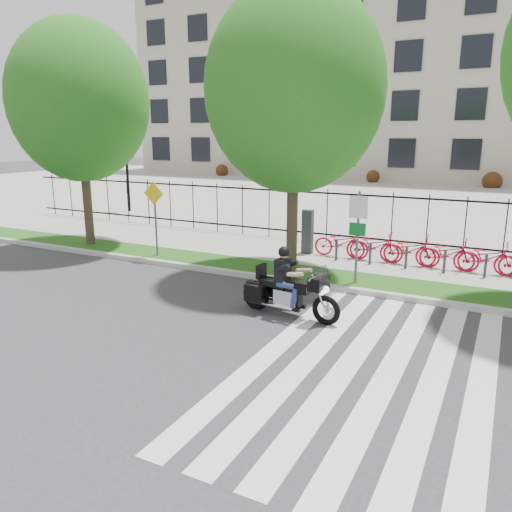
% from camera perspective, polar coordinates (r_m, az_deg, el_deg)
% --- Properties ---
extents(ground, '(120.00, 120.00, 0.00)m').
position_cam_1_polar(ground, '(11.16, -8.03, -8.20)').
color(ground, '#323234').
rests_on(ground, ground).
extents(curb, '(60.00, 0.20, 0.15)m').
position_cam_1_polar(curb, '(14.48, 1.29, -2.53)').
color(curb, '#B3B0A9').
rests_on(curb, ground).
extents(grass_verge, '(60.00, 1.50, 0.15)m').
position_cam_1_polar(grass_verge, '(15.22, 2.69, -1.72)').
color(grass_verge, '#224F13').
rests_on(grass_verge, ground).
extents(sidewalk, '(60.00, 3.50, 0.15)m').
position_cam_1_polar(sidewalk, '(17.45, 6.10, 0.26)').
color(sidewalk, gray).
rests_on(sidewalk, ground).
extents(plaza, '(80.00, 34.00, 0.10)m').
position_cam_1_polar(plaza, '(34.19, 16.87, 6.41)').
color(plaza, gray).
rests_on(plaza, ground).
extents(crosswalk_stripes, '(5.70, 8.00, 0.01)m').
position_cam_1_polar(crosswalk_stripes, '(9.46, 17.35, -12.93)').
color(crosswalk_stripes, silver).
rests_on(crosswalk_stripes, ground).
extents(iron_fence, '(30.00, 0.06, 2.00)m').
position_cam_1_polar(iron_fence, '(18.85, 8.12, 4.56)').
color(iron_fence, black).
rests_on(iron_fence, sidewalk).
extents(office_building, '(60.00, 21.90, 20.15)m').
position_cam_1_polar(office_building, '(53.97, 21.82, 19.16)').
color(office_building, '#ADA58B').
rests_on(office_building, ground).
extents(lamp_post_left, '(1.06, 0.70, 4.25)m').
position_cam_1_polar(lamp_post_left, '(27.25, -14.64, 11.46)').
color(lamp_post_left, black).
rests_on(lamp_post_left, ground).
extents(street_tree_0, '(4.84, 4.84, 7.87)m').
position_cam_1_polar(street_tree_0, '(19.21, -19.54, 16.29)').
color(street_tree_0, '#36251D').
rests_on(street_tree_0, grass_verge).
extents(street_tree_1, '(5.01, 5.01, 8.09)m').
position_cam_1_polar(street_tree_1, '(14.54, 4.41, 18.52)').
color(street_tree_1, '#36251D').
rests_on(street_tree_1, grass_verge).
extents(bike_share_station, '(7.79, 0.86, 1.50)m').
position_cam_1_polar(bike_share_station, '(16.14, 18.80, 0.51)').
color(bike_share_station, '#2D2D33').
rests_on(bike_share_station, sidewalk).
extents(sign_pole_regulatory, '(0.50, 0.09, 2.50)m').
position_cam_1_polar(sign_pole_regulatory, '(13.68, 11.55, 3.39)').
color(sign_pole_regulatory, '#59595B').
rests_on(sign_pole_regulatory, grass_verge).
extents(sign_pole_warning, '(0.78, 0.09, 2.49)m').
position_cam_1_polar(sign_pole_warning, '(16.81, -11.49, 5.33)').
color(sign_pole_warning, '#59595B').
rests_on(sign_pole_warning, grass_verge).
extents(motorcycle_rider, '(2.58, 0.88, 1.99)m').
position_cam_1_polar(motorcycle_rider, '(11.57, 3.78, -3.78)').
color(motorcycle_rider, black).
rests_on(motorcycle_rider, ground).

